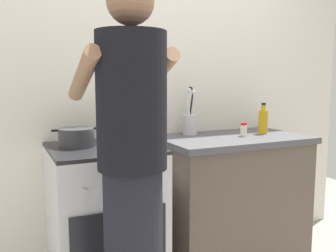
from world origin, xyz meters
TOP-DOWN VIEW (x-y plane):
  - back_wall at (0.20, 0.50)m, footprint 3.20×0.10m
  - countertop at (0.55, 0.15)m, footprint 1.00×0.60m
  - stove_range at (-0.35, 0.15)m, footprint 0.60×0.62m
  - pot at (-0.49, 0.20)m, footprint 0.27×0.20m
  - mixing_bowl at (-0.21, 0.11)m, footprint 0.29×0.29m
  - utensil_crock at (0.32, 0.34)m, footprint 0.10×0.10m
  - spice_bottle at (0.61, 0.12)m, footprint 0.04×0.04m
  - oil_bottle at (0.80, 0.15)m, footprint 0.07×0.07m
  - person at (-0.37, -0.41)m, footprint 0.41×0.50m

SIDE VIEW (x-z plane):
  - stove_range at x=-0.35m, z-range 0.00..0.90m
  - countertop at x=0.55m, z-range 0.00..0.90m
  - person at x=-0.37m, z-range 0.01..1.71m
  - mixing_bowl at x=-0.21m, z-range 0.90..0.98m
  - spice_bottle at x=0.61m, z-range 0.90..0.99m
  - pot at x=-0.49m, z-range 0.90..1.01m
  - oil_bottle at x=0.80m, z-range 0.88..1.10m
  - utensil_crock at x=0.32m, z-range 0.82..1.16m
  - back_wall at x=0.20m, z-range 0.00..2.50m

